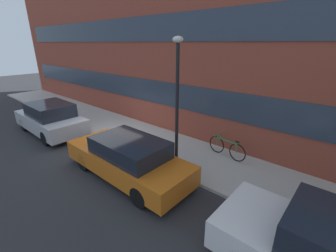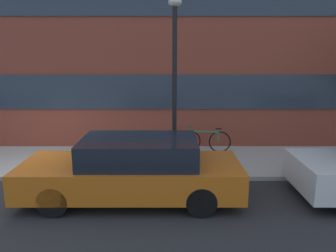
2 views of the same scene
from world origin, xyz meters
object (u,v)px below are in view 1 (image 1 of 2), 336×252
parked_car_orange (128,158)px  fire_hydrant (73,113)px  parked_car_silver (51,119)px  bicycle (227,147)px  lamp_post (177,91)px

parked_car_orange → fire_hydrant: size_ratio=6.80×
fire_hydrant → parked_car_orange: bearing=-13.2°
parked_car_silver → parked_car_orange: (5.77, 0.00, -0.06)m
bicycle → lamp_post: 3.04m
parked_car_orange → fire_hydrant: (-6.74, 1.59, -0.23)m
parked_car_orange → parked_car_silver: bearing=0.0°
fire_hydrant → bicycle: bicycle is taller
lamp_post → fire_hydrant: bearing=178.5°
parked_car_silver → lamp_post: size_ratio=0.99×
bicycle → lamp_post: bearing=69.9°
parked_car_orange → bicycle: size_ratio=2.90×
parked_car_silver → bicycle: bearing=-157.4°
lamp_post → parked_car_silver: bearing=-168.3°
parked_car_silver → bicycle: parked_car_silver is taller
parked_car_orange → bicycle: 3.68m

